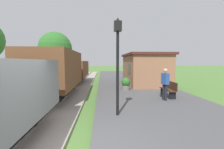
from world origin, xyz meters
TOP-DOWN VIEW (x-y plane):
  - freight_train at (-2.40, 6.28)m, footprint 2.50×19.40m
  - station_hut at (4.40, 10.39)m, footprint 3.50×5.80m
  - bench_near_hut at (4.44, 5.22)m, footprint 0.42×1.50m
  - bench_down_platform at (4.44, 15.10)m, footprint 0.42×1.50m
  - person_waiting at (3.88, 4.48)m, footprint 0.35×0.44m
  - potted_planter at (2.23, 7.50)m, footprint 0.64×0.64m
  - lamp_post_near at (1.10, 2.35)m, footprint 0.28×0.28m
  - tree_field_left at (-5.97, 18.65)m, footprint 4.55×4.55m

SIDE VIEW (x-z plane):
  - bench_near_hut at x=4.44m, z-range 0.27..1.18m
  - bench_down_platform at x=4.44m, z-range 0.27..1.18m
  - potted_planter at x=2.23m, z-range 0.26..1.18m
  - person_waiting at x=3.88m, z-range 0.33..2.04m
  - freight_train at x=-2.40m, z-range 0.15..2.87m
  - station_hut at x=4.40m, z-range 0.26..3.04m
  - lamp_post_near at x=1.10m, z-range 0.95..4.65m
  - tree_field_left at x=-5.97m, z-range 0.93..7.35m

